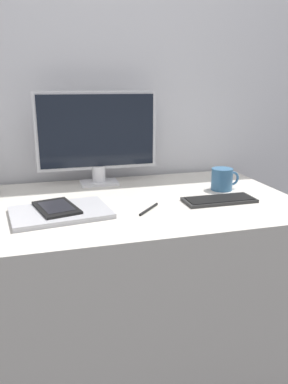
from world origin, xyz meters
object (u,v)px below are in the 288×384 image
at_px(ereader, 56,207).
at_px(pen, 149,209).
at_px(keyboard, 219,200).
at_px(coffee_mug, 222,179).
at_px(laptop, 60,212).
at_px(monitor, 97,136).

bearing_deg(ereader, pen, -9.66).
bearing_deg(ereader, keyboard, -2.55).
height_order(keyboard, coffee_mug, coffee_mug).
xyz_separation_m(laptop, pen, (0.31, -0.04, -0.00)).
relative_size(laptop, ereader, 1.62).
bearing_deg(laptop, ereader, 123.87).
bearing_deg(laptop, keyboard, -0.95).
height_order(keyboard, ereader, ereader).
bearing_deg(coffee_mug, laptop, -168.40).
relative_size(ereader, pen, 2.06).
bearing_deg(coffee_mug, keyboard, -120.14).
bearing_deg(laptop, monitor, 62.90).
bearing_deg(keyboard, pen, -174.65).
bearing_deg(pen, monitor, 105.19).
height_order(ereader, coffee_mug, coffee_mug).
relative_size(monitor, ereader, 2.40).
distance_m(coffee_mug, pen, 0.42).
relative_size(coffee_mug, pen, 1.16).
xyz_separation_m(monitor, ereader, (-0.21, -0.36, -0.20)).
height_order(monitor, coffee_mug, monitor).
bearing_deg(monitor, ereader, -119.60).
bearing_deg(keyboard, laptop, 179.05).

